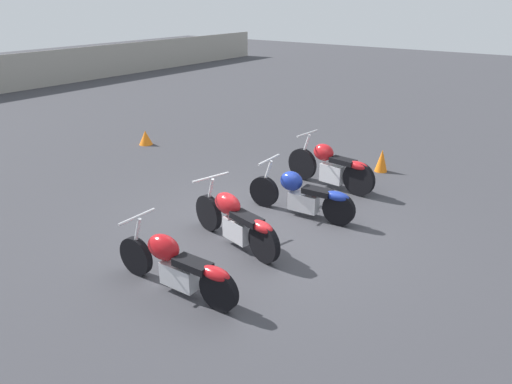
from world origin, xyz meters
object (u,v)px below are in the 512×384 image
Objects in this scene: motorcycle_slot_0 at (176,265)px; traffic_cone_far at (382,161)px; motorcycle_slot_2 at (302,194)px; motorcycle_slot_3 at (331,166)px; motorcycle_slot_1 at (236,220)px; traffic_cone_near at (146,138)px.

traffic_cone_far is at bearing -2.95° from motorcycle_slot_0.
motorcycle_slot_3 is at bearing 6.23° from motorcycle_slot_2.
traffic_cone_near is at bearing 74.54° from motorcycle_slot_1.
motorcycle_slot_3 is (4.60, 0.21, 0.05)m from motorcycle_slot_0.
motorcycle_slot_1 is at bearing 167.92° from motorcycle_slot_2.
motorcycle_slot_1 is at bearing -173.85° from motorcycle_slot_3.
motorcycle_slot_0 reaches higher than traffic_cone_near.
motorcycle_slot_1 is 3.97× the size of traffic_cone_far.
motorcycle_slot_3 is 1.62m from traffic_cone_far.
motorcycle_slot_2 is 1.56m from motorcycle_slot_3.
motorcycle_slot_2 is at bearing -1.69° from motorcycle_slot_0.
motorcycle_slot_2 reaches higher than traffic_cone_far.
motorcycle_slot_1 is 1.59m from motorcycle_slot_2.
motorcycle_slot_2 is 3.09m from traffic_cone_far.
traffic_cone_near is (1.46, 5.64, -0.22)m from motorcycle_slot_2.
traffic_cone_far is at bearing -6.69° from motorcycle_slot_2.
motorcycle_slot_0 is at bearing 177.79° from traffic_cone_far.
motorcycle_slot_1 reaches higher than traffic_cone_near.
motorcycle_slot_2 is (1.57, -0.24, -0.03)m from motorcycle_slot_1.
traffic_cone_far is at bearing -74.39° from traffic_cone_near.
traffic_cone_near is at bearing 72.26° from motorcycle_slot_2.
motorcycle_slot_0 is 6.15m from traffic_cone_far.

